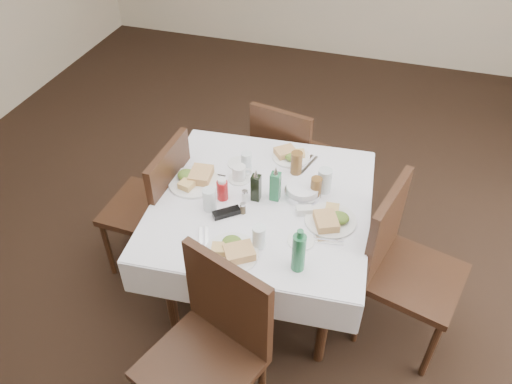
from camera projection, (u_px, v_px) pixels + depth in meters
ground_plane at (264, 276)px, 3.34m from camera, size 7.00×7.00×0.00m
room_shell at (268, 29)px, 2.23m from camera, size 6.04×7.04×2.80m
dining_table at (262, 212)px, 2.84m from camera, size 1.30×1.30×0.76m
chair_north at (286, 152)px, 3.52m from camera, size 0.51×0.51×0.93m
chair_south at (213, 341)px, 2.31m from camera, size 0.62×0.62×1.02m
chair_east at (401, 260)px, 2.69m from camera, size 0.59×0.59×1.01m
chair_west at (157, 201)px, 3.08m from camera, size 0.48×0.48×0.98m
meal_north at (290, 155)px, 3.07m from camera, size 0.23×0.23×0.05m
meal_south at (233, 251)px, 2.46m from camera, size 0.28×0.28×0.06m
meal_east at (331, 219)px, 2.63m from camera, size 0.28×0.28×0.06m
meal_west at (194, 179)px, 2.89m from camera, size 0.29×0.29×0.06m
side_plate_a at (239, 164)px, 3.03m from camera, size 0.14×0.14×0.01m
side_plate_b at (301, 241)px, 2.54m from camera, size 0.14×0.14×0.01m
water_n at (247, 162)px, 2.95m from camera, size 0.06×0.06×0.12m
water_s at (259, 237)px, 2.48m from camera, size 0.07×0.07×0.13m
water_e at (325, 181)px, 2.80m from camera, size 0.08×0.08×0.15m
water_w at (209, 199)px, 2.69m from camera, size 0.07×0.07×0.13m
iced_tea_a at (296, 163)px, 2.92m from camera, size 0.07×0.07×0.14m
iced_tea_b at (316, 188)px, 2.76m from camera, size 0.06×0.06×0.13m
bread_basket at (303, 191)px, 2.79m from camera, size 0.20×0.20×0.07m
oil_cruet_dark at (256, 187)px, 2.73m from camera, size 0.05×0.05×0.21m
oil_cruet_green at (275, 185)px, 2.73m from camera, size 0.05×0.05×0.22m
ketchup_bottle at (222, 189)px, 2.75m from camera, size 0.06×0.06×0.14m
salt_shaker at (245, 196)px, 2.75m from camera, size 0.03×0.03×0.07m
pepper_shaker at (243, 208)px, 2.68m from camera, size 0.03×0.03×0.07m
coffee_mug at (239, 174)px, 2.89m from camera, size 0.14×0.13×0.09m
sunglasses at (227, 213)px, 2.68m from camera, size 0.15×0.13×0.03m
green_bottle at (299, 252)px, 2.34m from camera, size 0.07×0.07×0.25m
sugar_caddy at (304, 210)px, 2.69m from camera, size 0.10×0.08×0.04m
cutlery_n at (307, 164)px, 3.02m from camera, size 0.10×0.21×0.01m
cutlery_s at (204, 241)px, 2.54m from camera, size 0.12×0.20×0.01m
cutlery_e at (325, 240)px, 2.54m from camera, size 0.19×0.07×0.01m
cutlery_w at (212, 175)px, 2.94m from camera, size 0.16×0.04×0.01m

